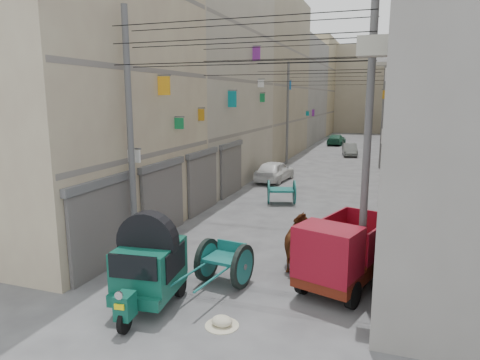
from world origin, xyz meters
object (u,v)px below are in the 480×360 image
at_px(distant_car_grey, 350,150).
at_px(distant_car_green, 336,140).
at_px(second_cart, 281,191).
at_px(distant_car_white, 275,171).
at_px(mini_truck, 340,257).
at_px(auto_rickshaw, 149,264).
at_px(horse, 298,243).
at_px(feed_sack, 222,321).
at_px(tonga_cart, 224,262).

distance_m(distant_car_grey, distant_car_green, 9.30).
relative_size(second_cart, distant_car_green, 0.41).
bearing_deg(distant_car_grey, distant_car_white, -113.58).
relative_size(mini_truck, second_cart, 2.35).
height_order(second_cart, distant_car_white, distant_car_white).
bearing_deg(distant_car_green, auto_rickshaw, 93.47).
height_order(mini_truck, horse, mini_truck).
relative_size(feed_sack, distant_car_grey, 0.15).
relative_size(auto_rickshaw, tonga_cart, 0.95).
distance_m(mini_truck, distant_car_green, 38.13).
xyz_separation_m(auto_rickshaw, distant_car_white, (-1.22, 17.21, -0.44)).
bearing_deg(distant_car_grey, horse, -98.20).
bearing_deg(auto_rickshaw, mini_truck, 22.44).
distance_m(auto_rickshaw, distant_car_green, 40.35).
relative_size(feed_sack, distant_car_green, 0.12).
height_order(distant_car_grey, distant_car_green, distant_car_green).
relative_size(second_cart, distant_car_white, 0.43).
bearing_deg(auto_rickshaw, distant_car_grey, 79.35).
bearing_deg(tonga_cart, feed_sack, -62.34).
bearing_deg(feed_sack, distant_car_green, 93.08).
height_order(mini_truck, distant_car_grey, mini_truck).
xyz_separation_m(second_cart, distant_car_grey, (1.59, 19.77, -0.08)).
relative_size(tonga_cart, horse, 1.54).
distance_m(feed_sack, horse, 4.26).
bearing_deg(second_cart, horse, -90.85).
distance_m(mini_truck, horse, 1.91).
xyz_separation_m(feed_sack, distant_car_grey, (0.08, 31.68, 0.44)).
bearing_deg(second_cart, feed_sack, -101.03).
bearing_deg(distant_car_white, tonga_cart, 106.05).
bearing_deg(mini_truck, auto_rickshaw, -133.33).
distance_m(auto_rickshaw, tonga_cart, 2.31).
xyz_separation_m(second_cart, horse, (2.44, -7.81, 0.14)).
relative_size(tonga_cart, distant_car_white, 0.73).
bearing_deg(auto_rickshaw, horse, 44.19).
xyz_separation_m(tonga_cart, feed_sack, (0.79, -2.18, -0.52)).
bearing_deg(distant_car_white, feed_sack, 107.39).
distance_m(second_cart, distant_car_white, 5.94).
bearing_deg(distant_car_white, distant_car_green, -86.19).
relative_size(horse, distant_car_grey, 0.55).
relative_size(tonga_cart, mini_truck, 0.73).
distance_m(auto_rickshaw, mini_truck, 5.13).
height_order(second_cart, feed_sack, second_cart).
bearing_deg(distant_car_green, mini_truck, 100.24).
height_order(auto_rickshaw, second_cart, auto_rickshaw).
xyz_separation_m(tonga_cart, mini_truck, (3.15, 0.66, 0.32)).
bearing_deg(distant_car_grey, second_cart, -104.57).
relative_size(second_cart, feed_sack, 3.34).
bearing_deg(tonga_cart, distant_car_grey, 96.20).
bearing_deg(horse, distant_car_white, -84.43).
bearing_deg(mini_truck, feed_sack, -112.14).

